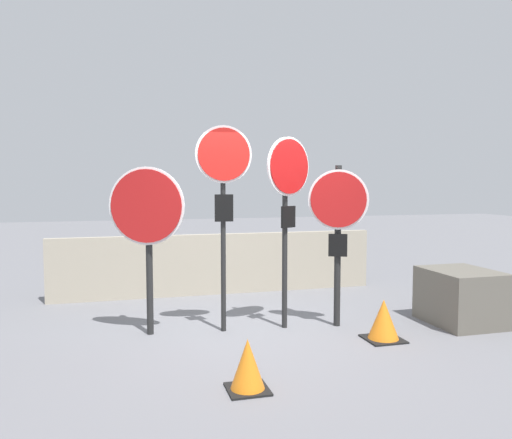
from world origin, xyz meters
TOP-DOWN VIEW (x-y plane):
  - ground_plane at (0.00, 0.00)m, footprint 40.00×40.00m
  - fence_back at (0.00, 2.23)m, footprint 5.47×0.12m
  - stop_sign_0 at (-1.27, 0.17)m, footprint 0.89×0.40m
  - stop_sign_1 at (-0.34, 0.07)m, footprint 0.71×0.12m
  - stop_sign_2 at (0.48, 0.01)m, footprint 0.67×0.38m
  - stop_sign_3 at (1.13, -0.09)m, footprint 0.72×0.33m
  - traffic_cone_0 at (-0.49, -1.74)m, footprint 0.38×0.38m
  - traffic_cone_1 at (1.44, -0.75)m, footprint 0.44×0.44m
  - storage_crate at (2.79, -0.38)m, footprint 0.83×0.99m

SIDE VIEW (x-z plane):
  - ground_plane at x=0.00m, z-range 0.00..0.00m
  - traffic_cone_0 at x=-0.49m, z-range 0.00..0.47m
  - traffic_cone_1 at x=1.44m, z-range 0.00..0.49m
  - storage_crate at x=2.79m, z-range 0.00..0.72m
  - fence_back at x=0.00m, z-range 0.00..1.02m
  - stop_sign_3 at x=1.13m, z-range 0.38..2.48m
  - stop_sign_0 at x=-1.27m, z-range 0.42..2.49m
  - stop_sign_2 at x=0.48m, z-range 0.56..3.03m
  - stop_sign_1 at x=-0.34m, z-range 0.62..3.20m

